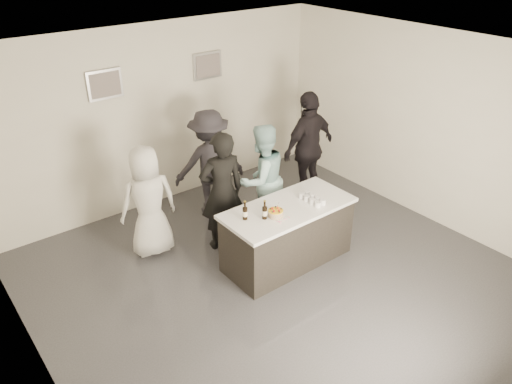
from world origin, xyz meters
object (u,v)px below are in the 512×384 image
(person_main_black, at_px, (222,191))
(person_main_blue, at_px, (262,179))
(bar_counter, at_px, (287,234))
(cake, at_px, (276,214))
(person_guest_left, at_px, (148,202))
(beer_bottle_a, at_px, (245,210))
(person_guest_right, at_px, (308,147))
(beer_bottle_b, at_px, (265,210))
(person_guest_back, at_px, (210,163))

(person_main_black, relative_size, person_main_blue, 1.04)
(bar_counter, distance_m, person_main_black, 1.12)
(person_main_black, distance_m, person_main_blue, 0.74)
(cake, distance_m, person_guest_left, 1.85)
(beer_bottle_a, distance_m, person_guest_right, 2.43)
(person_main_blue, bearing_deg, beer_bottle_b, 51.92)
(person_guest_right, bearing_deg, person_main_black, 3.04)
(bar_counter, bearing_deg, person_guest_back, 91.95)
(person_main_black, bearing_deg, beer_bottle_a, 91.02)
(beer_bottle_a, bearing_deg, person_main_blue, 41.30)
(bar_counter, relative_size, person_guest_right, 0.96)
(bar_counter, relative_size, cake, 9.17)
(person_guest_back, bearing_deg, person_guest_left, 35.68)
(person_guest_right, xyz_separation_m, person_guest_back, (-1.56, 0.65, -0.08))
(beer_bottle_a, distance_m, person_guest_back, 1.85)
(person_main_blue, height_order, person_guest_right, person_guest_right)
(person_guest_right, bearing_deg, cake, 29.87)
(bar_counter, bearing_deg, beer_bottle_b, -174.61)
(cake, relative_size, beer_bottle_b, 0.78)
(person_main_black, bearing_deg, cake, 114.11)
(bar_counter, relative_size, person_guest_back, 1.05)
(beer_bottle_a, bearing_deg, person_guest_back, 71.11)
(bar_counter, distance_m, person_guest_left, 2.01)
(beer_bottle_a, height_order, person_guest_right, person_guest_right)
(person_main_black, relative_size, person_guest_right, 0.94)
(cake, bearing_deg, person_main_blue, 60.71)
(bar_counter, distance_m, beer_bottle_b, 0.74)
(person_main_black, height_order, person_guest_back, person_main_black)
(person_guest_left, xyz_separation_m, person_guest_right, (2.89, -0.21, 0.14))
(person_main_black, xyz_separation_m, person_main_blue, (0.74, 0.01, -0.04))
(bar_counter, relative_size, person_main_black, 1.02)
(cake, bearing_deg, person_guest_right, 35.57)
(bar_counter, height_order, person_main_black, person_main_black)
(person_main_black, xyz_separation_m, person_guest_left, (-0.91, 0.51, -0.08))
(beer_bottle_b, relative_size, person_guest_back, 0.15)
(beer_bottle_a, relative_size, beer_bottle_b, 1.00)
(person_main_black, distance_m, person_guest_back, 1.04)
(person_main_black, bearing_deg, bar_counter, 132.01)
(person_main_black, xyz_separation_m, person_guest_right, (1.98, 0.30, 0.06))
(bar_counter, relative_size, person_main_blue, 1.07)
(cake, xyz_separation_m, person_main_black, (-0.18, 0.98, -0.03))
(cake, distance_m, person_main_black, 1.00)
(beer_bottle_b, distance_m, person_guest_right, 2.32)
(person_guest_right, bearing_deg, bar_counter, 32.93)
(bar_counter, height_order, person_main_blue, person_main_blue)
(cake, bearing_deg, person_guest_left, 125.99)
(cake, height_order, beer_bottle_b, beer_bottle_b)
(person_guest_right, relative_size, person_guest_back, 1.09)
(cake, height_order, beer_bottle_a, beer_bottle_a)
(person_guest_left, bearing_deg, person_main_black, 161.09)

